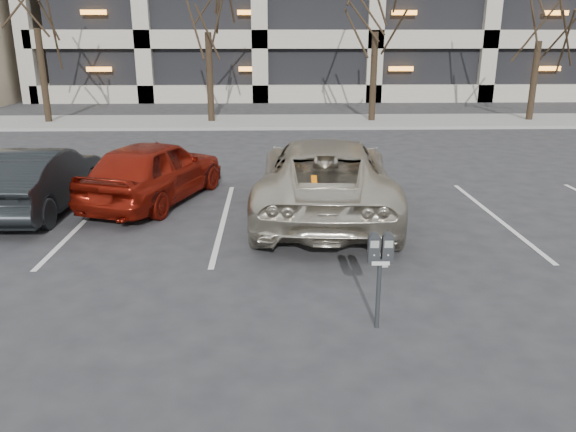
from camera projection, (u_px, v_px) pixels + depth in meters
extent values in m
plane|color=#28282B|center=(298.00, 262.00, 9.27)|extent=(140.00, 140.00, 0.00)
cube|color=gray|center=(280.00, 122.00, 24.50)|extent=(80.00, 4.00, 0.12)
cube|color=silver|center=(85.00, 221.00, 11.34)|extent=(0.10, 5.20, 0.00)
cube|color=silver|center=(224.00, 219.00, 11.42)|extent=(0.10, 5.20, 0.00)
cube|color=silver|center=(360.00, 218.00, 11.50)|extent=(0.10, 5.20, 0.00)
cube|color=silver|center=(495.00, 217.00, 11.58)|extent=(0.10, 5.20, 0.00)
cylinder|color=black|center=(43.00, 77.00, 23.63)|extent=(0.28, 0.28, 3.94)
cylinder|color=black|center=(210.00, 79.00, 23.86)|extent=(0.28, 0.28, 3.78)
cylinder|color=black|center=(373.00, 78.00, 24.06)|extent=(0.28, 0.28, 3.80)
cylinder|color=black|center=(534.00, 82.00, 24.32)|extent=(0.28, 0.28, 3.44)
cylinder|color=black|center=(378.00, 295.00, 7.02)|extent=(0.06, 0.06, 0.90)
cube|color=black|center=(380.00, 260.00, 6.88)|extent=(0.30, 0.11, 0.06)
cube|color=silver|center=(381.00, 263.00, 6.84)|extent=(0.22, 0.01, 0.05)
cube|color=gray|center=(375.00, 244.00, 6.75)|extent=(0.11, 0.01, 0.09)
cube|color=gray|center=(389.00, 244.00, 6.76)|extent=(0.11, 0.01, 0.09)
imported|color=beige|center=(325.00, 177.00, 11.52)|extent=(3.11, 5.96, 1.60)
cube|color=#E26604|center=(312.00, 148.00, 10.31)|extent=(0.10, 0.20, 0.01)
imported|color=maroon|center=(154.00, 171.00, 12.45)|extent=(2.97, 4.55, 1.44)
imported|color=black|center=(38.00, 179.00, 11.82)|extent=(1.54, 4.19, 1.37)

